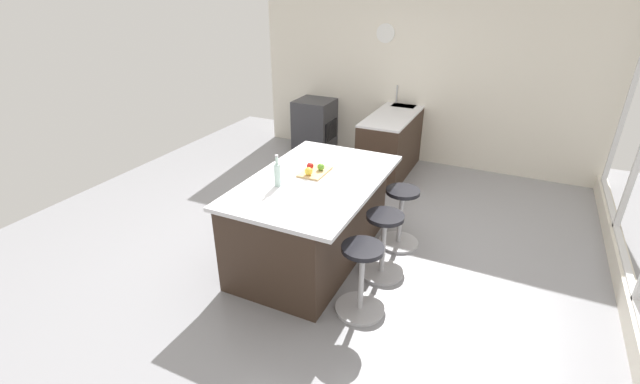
# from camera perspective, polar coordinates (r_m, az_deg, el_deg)

# --- Properties ---
(ground_plane) EXTENTS (7.66, 7.66, 0.00)m
(ground_plane) POSITION_cam_1_polar(r_m,az_deg,el_deg) (4.83, 3.41, -7.16)
(ground_plane) COLOR gray
(interior_partition_left) EXTENTS (0.15, 5.28, 2.74)m
(interior_partition_left) POSITION_cam_1_polar(r_m,az_deg,el_deg) (6.99, 13.31, 14.87)
(interior_partition_left) COLOR silver
(interior_partition_left) RESTS_ON ground_plane
(sink_cabinet) EXTENTS (2.20, 0.60, 1.18)m
(sink_cabinet) POSITION_cam_1_polar(r_m,az_deg,el_deg) (6.94, 10.23, 7.23)
(sink_cabinet) COLOR #38281E
(sink_cabinet) RESTS_ON ground_plane
(oven_range) EXTENTS (0.60, 0.61, 0.87)m
(oven_range) POSITION_cam_1_polar(r_m,az_deg,el_deg) (7.43, -0.68, 8.73)
(oven_range) COLOR #38383D
(oven_range) RESTS_ON ground_plane
(kitchen_island) EXTENTS (1.91, 1.20, 0.89)m
(kitchen_island) POSITION_cam_1_polar(r_m,az_deg,el_deg) (4.47, -1.13, -3.32)
(kitchen_island) COLOR #38281E
(kitchen_island) RESTS_ON ground_plane
(stool_by_window) EXTENTS (0.44, 0.44, 0.67)m
(stool_by_window) POSITION_cam_1_polar(r_m,az_deg,el_deg) (4.80, 10.50, -3.49)
(stool_by_window) COLOR #B7B7BC
(stool_by_window) RESTS_ON ground_plane
(stool_middle) EXTENTS (0.44, 0.44, 0.67)m
(stool_middle) POSITION_cam_1_polar(r_m,az_deg,el_deg) (4.30, 8.27, -7.08)
(stool_middle) COLOR #B7B7BC
(stool_middle) RESTS_ON ground_plane
(stool_near_camera) EXTENTS (0.44, 0.44, 0.67)m
(stool_near_camera) POSITION_cam_1_polar(r_m,az_deg,el_deg) (3.83, 5.42, -11.57)
(stool_near_camera) COLOR #B7B7BC
(stool_near_camera) RESTS_ON ground_plane
(cutting_board) EXTENTS (0.36, 0.24, 0.02)m
(cutting_board) POSITION_cam_1_polar(r_m,az_deg,el_deg) (4.38, -0.67, 2.66)
(cutting_board) COLOR tan
(cutting_board) RESTS_ON kitchen_island
(apple_green) EXTENTS (0.07, 0.07, 0.07)m
(apple_green) POSITION_cam_1_polar(r_m,az_deg,el_deg) (4.38, 0.11, 3.32)
(apple_green) COLOR #609E2D
(apple_green) RESTS_ON cutting_board
(apple_red) EXTENTS (0.07, 0.07, 0.07)m
(apple_red) POSITION_cam_1_polar(r_m,az_deg,el_deg) (4.41, -1.31, 3.44)
(apple_red) COLOR red
(apple_red) RESTS_ON cutting_board
(apple_yellow) EXTENTS (0.08, 0.08, 0.08)m
(apple_yellow) POSITION_cam_1_polar(r_m,az_deg,el_deg) (4.27, -1.51, 2.74)
(apple_yellow) COLOR gold
(apple_yellow) RESTS_ON cutting_board
(water_bottle) EXTENTS (0.06, 0.06, 0.31)m
(water_bottle) POSITION_cam_1_polar(r_m,az_deg,el_deg) (4.07, -5.61, 2.38)
(water_bottle) COLOR silver
(water_bottle) RESTS_ON kitchen_island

